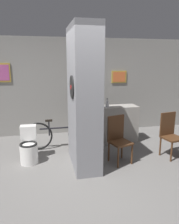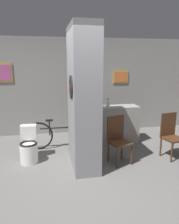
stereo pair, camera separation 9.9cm
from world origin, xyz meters
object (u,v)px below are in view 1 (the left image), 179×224
chair_near_pillar (118,138)px  bicycle (60,134)px  toilet (29,147)px  chair_by_doorway (170,133)px  bottle_tall (101,103)px

chair_near_pillar → bicycle: size_ratio=0.57×
toilet → chair_by_doorway: bearing=-6.7°
chair_by_doorway → chair_near_pillar: bearing=169.8°
toilet → bottle_tall: 1.99m
bottle_tall → chair_near_pillar: bearing=-87.0°
toilet → bicycle: toilet is taller
toilet → chair_near_pillar: 1.80m
bicycle → chair_near_pillar: bearing=-41.3°
toilet → chair_near_pillar: chair_near_pillar is taller
chair_near_pillar → chair_by_doorway: size_ratio=1.00×
chair_by_doorway → bottle_tall: bottle_tall is taller
chair_near_pillar → bicycle: bearing=122.8°
toilet → chair_by_doorway: chair_by_doorway is taller
chair_near_pillar → bicycle: 1.43m
chair_near_pillar → bottle_tall: bottle_tall is taller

